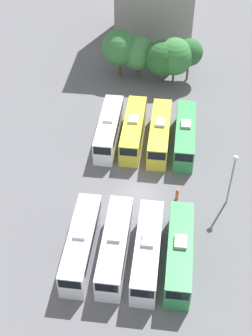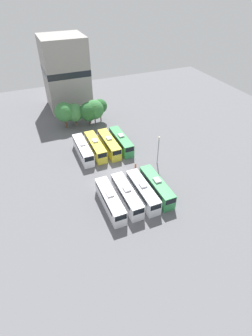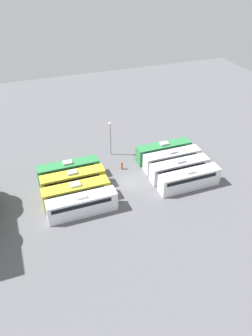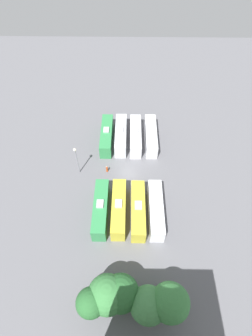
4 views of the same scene
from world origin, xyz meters
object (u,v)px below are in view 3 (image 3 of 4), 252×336
bus_1 (179,168)px  light_pole (110,133)px  bus_7 (68,170)px  bus_0 (189,179)px  worker_person (122,166)px  bus_2 (172,159)px  bus_4 (82,204)px  bus_5 (76,193)px  bus_3 (163,151)px  bus_6 (73,180)px

bus_1 → light_pole: light_pole is taller
bus_7 → light_pole: 11.26m
bus_0 → worker_person: bearing=43.6°
light_pole → bus_1: bearing=-142.0°
bus_0 → bus_2: same height
bus_4 → bus_1: bearing=-79.5°
bus_2 → bus_5: same height
bus_3 → bus_6: bearing=100.1°
bus_5 → bus_6: (3.41, -0.27, 0.00)m
bus_4 → bus_6: (6.55, -0.09, 0.00)m
bus_0 → light_pole: bearing=31.3°
bus_0 → bus_2: size_ratio=1.00×
bus_2 → light_pole: bearing=48.0°
bus_1 → light_pole: bearing=38.0°
bus_7 → worker_person: 9.84m
bus_2 → bus_6: 18.58m
bus_5 → worker_person: (6.13, -9.96, -1.01)m
bus_4 → bus_5: 3.15m
worker_person → light_pole: (5.64, 0.26, 4.08)m
worker_person → light_pole: bearing=2.6°
bus_4 → worker_person: 13.51m
bus_0 → bus_6: same height
bus_1 → bus_2: bearing=-3.3°
bus_1 → bus_5: size_ratio=1.00×
bus_5 → bus_7: size_ratio=1.00×
bus_2 → bus_7: 18.92m
bus_7 → bus_3: bearing=-89.8°
bus_0 → bus_3: size_ratio=1.00×
light_pole → bus_3: bearing=-119.6°
bus_3 → bus_7: (-0.07, 18.48, 0.00)m
bus_1 → bus_3: size_ratio=1.00×
bus_0 → bus_7: same height
bus_1 → bus_5: 18.66m
bus_0 → bus_7: (9.70, 18.55, 0.00)m
worker_person → bus_7: bearing=87.2°
bus_1 → worker_person: size_ratio=6.58×
bus_4 → bus_7: size_ratio=1.00×
bus_6 → light_pole: 12.97m
bus_3 → bus_4: 20.93m
bus_4 → bus_7: 9.74m
bus_0 → bus_2: (6.64, -0.12, 0.00)m
worker_person → light_pole: light_pole is taller
bus_2 → bus_4: 19.83m
bus_0 → bus_1: bearing=1.2°
bus_3 → bus_4: size_ratio=1.00×
bus_4 → light_pole: bearing=-32.6°
bus_0 → light_pole: light_pole is taller
bus_1 → bus_3: bearing=-0.0°
bus_2 → bus_7: same height
bus_7 → light_pole: (5.17, -9.52, 3.07)m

